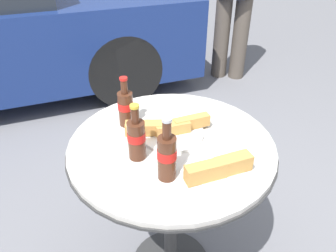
{
  "coord_description": "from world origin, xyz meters",
  "views": [
    {
      "loc": [
        -0.36,
        -0.93,
        1.51
      ],
      "look_at": [
        0.0,
        0.04,
        0.83
      ],
      "focal_mm": 35.0,
      "sensor_mm": 36.0,
      "label": 1
    }
  ],
  "objects_px": {
    "cola_bottle_left": "(137,138)",
    "cola_bottle_center": "(126,107)",
    "bistro_table": "(171,173)",
    "lunch_plate_near": "(170,129)",
    "cola_bottle_right": "(167,155)",
    "lunch_plate_far": "(219,172)"
  },
  "relations": [
    {
      "from": "cola_bottle_left",
      "to": "cola_bottle_center",
      "type": "bearing_deg",
      "value": 85.43
    },
    {
      "from": "bistro_table",
      "to": "lunch_plate_near",
      "type": "bearing_deg",
      "value": 77.34
    },
    {
      "from": "lunch_plate_near",
      "to": "cola_bottle_left",
      "type": "bearing_deg",
      "value": -149.51
    },
    {
      "from": "bistro_table",
      "to": "cola_bottle_left",
      "type": "distance_m",
      "value": 0.28
    },
    {
      "from": "cola_bottle_right",
      "to": "lunch_plate_far",
      "type": "distance_m",
      "value": 0.18
    },
    {
      "from": "cola_bottle_left",
      "to": "lunch_plate_near",
      "type": "distance_m",
      "value": 0.19
    },
    {
      "from": "cola_bottle_left",
      "to": "lunch_plate_near",
      "type": "xyz_separation_m",
      "value": [
        0.16,
        0.09,
        -0.06
      ]
    },
    {
      "from": "bistro_table",
      "to": "lunch_plate_near",
      "type": "distance_m",
      "value": 0.18
    },
    {
      "from": "cola_bottle_left",
      "to": "cola_bottle_center",
      "type": "distance_m",
      "value": 0.22
    },
    {
      "from": "cola_bottle_center",
      "to": "lunch_plate_far",
      "type": "relative_size",
      "value": 0.84
    },
    {
      "from": "cola_bottle_right",
      "to": "lunch_plate_near",
      "type": "relative_size",
      "value": 0.68
    },
    {
      "from": "bistro_table",
      "to": "lunch_plate_near",
      "type": "relative_size",
      "value": 2.36
    },
    {
      "from": "bistro_table",
      "to": "cola_bottle_center",
      "type": "height_order",
      "value": "cola_bottle_center"
    },
    {
      "from": "lunch_plate_far",
      "to": "lunch_plate_near",
      "type": "bearing_deg",
      "value": 102.21
    },
    {
      "from": "lunch_plate_near",
      "to": "lunch_plate_far",
      "type": "relative_size",
      "value": 1.35
    },
    {
      "from": "cola_bottle_center",
      "to": "lunch_plate_far",
      "type": "height_order",
      "value": "cola_bottle_center"
    },
    {
      "from": "bistro_table",
      "to": "cola_bottle_left",
      "type": "relative_size",
      "value": 3.72
    },
    {
      "from": "cola_bottle_left",
      "to": "bistro_table",
      "type": "bearing_deg",
      "value": 14.8
    },
    {
      "from": "cola_bottle_right",
      "to": "lunch_plate_far",
      "type": "xyz_separation_m",
      "value": [
        0.16,
        -0.06,
        -0.07
      ]
    },
    {
      "from": "cola_bottle_right",
      "to": "cola_bottle_center",
      "type": "xyz_separation_m",
      "value": [
        -0.04,
        0.35,
        -0.01
      ]
    },
    {
      "from": "cola_bottle_left",
      "to": "lunch_plate_far",
      "type": "relative_size",
      "value": 0.85
    },
    {
      "from": "cola_bottle_left",
      "to": "lunch_plate_far",
      "type": "height_order",
      "value": "cola_bottle_left"
    }
  ]
}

